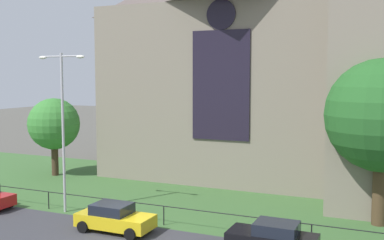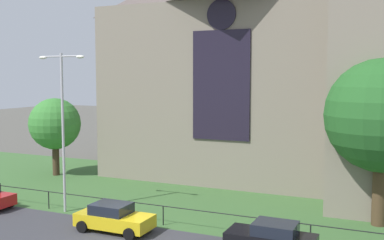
{
  "view_description": "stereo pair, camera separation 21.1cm",
  "coord_description": "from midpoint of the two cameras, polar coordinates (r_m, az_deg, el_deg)",
  "views": [
    {
      "loc": [
        12.77,
        -20.34,
        8.36
      ],
      "look_at": [
        0.44,
        8.0,
        5.47
      ],
      "focal_mm": 43.64,
      "sensor_mm": 36.0,
      "label": 1
    },
    {
      "loc": [
        12.96,
        -20.25,
        8.36
      ],
      "look_at": [
        0.44,
        8.0,
        5.47
      ],
      "focal_mm": 43.64,
      "sensor_mm": 36.0,
      "label": 2
    }
  ],
  "objects": [
    {
      "name": "tree_left_far",
      "position": [
        40.89,
        -16.66,
        -0.49
      ],
      "size": [
        4.32,
        4.32,
        6.55
      ],
      "color": "#423021",
      "rests_on": "ground"
    },
    {
      "name": "streetlamp_near",
      "position": [
        29.41,
        -15.72,
        0.68
      ],
      "size": [
        3.37,
        0.26,
        9.76
      ],
      "color": "#B2B2B7",
      "rests_on": "ground"
    },
    {
      "name": "iron_railing",
      "position": [
        26.69,
        -3.7,
        -10.72
      ],
      "size": [
        32.71,
        0.07,
        1.13
      ],
      "color": "black",
      "rests_on": "ground"
    },
    {
      "name": "ground",
      "position": [
        33.96,
        0.49,
        -8.9
      ],
      "size": [
        160.0,
        160.0,
        0.0
      ],
      "primitive_type": "plane",
      "color": "#56544C"
    },
    {
      "name": "grass_verge",
      "position": [
        32.19,
        -0.92,
        -9.7
      ],
      "size": [
        120.0,
        20.0,
        0.01
      ],
      "primitive_type": "cube",
      "color": "#3D6633",
      "rests_on": "ground"
    },
    {
      "name": "church_building",
      "position": [
        39.08,
        7.22,
        8.11
      ],
      "size": [
        23.2,
        16.2,
        26.0
      ],
      "color": "gray",
      "rests_on": "ground"
    },
    {
      "name": "parked_car_yellow",
      "position": [
        26.1,
        -9.68,
        -11.69
      ],
      "size": [
        4.2,
        2.02,
        1.51
      ],
      "rotation": [
        0.0,
        0.0,
        0.0
      ],
      "color": "gold",
      "rests_on": "ground"
    },
    {
      "name": "parked_car_black",
      "position": [
        23.06,
        9.62,
        -14.01
      ],
      "size": [
        4.22,
        2.05,
        1.51
      ],
      "rotation": [
        0.0,
        0.0,
        3.13
      ],
      "color": "black",
      "rests_on": "ground"
    },
    {
      "name": "tree_right_near",
      "position": [
        27.81,
        22.04,
        0.47
      ],
      "size": [
        6.33,
        6.33,
        9.39
      ],
      "color": "#4C3823",
      "rests_on": "ground"
    }
  ]
}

